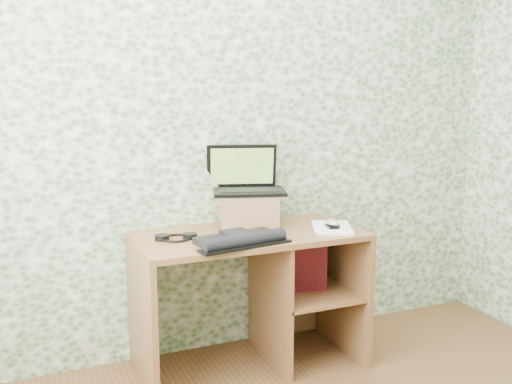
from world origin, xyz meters
name	(u,v)px	position (x,y,z in m)	size (l,w,h in m)	color
wall_back	(228,125)	(0.00, 1.75, 1.30)	(3.50, 3.50, 0.00)	white
desk	(260,278)	(0.08, 1.47, 0.48)	(1.20, 0.60, 0.75)	brown
riser	(249,210)	(0.06, 1.58, 0.84)	(0.31, 0.26, 0.19)	olive
laptop	(246,181)	(0.06, 1.63, 1.00)	(0.45, 0.38, 0.26)	black
keyboard	(241,239)	(-0.12, 1.25, 0.77)	(0.49, 0.31, 0.07)	black
headphones	(176,237)	(-0.39, 1.46, 0.76)	(0.21, 0.18, 0.03)	black
notepad	(332,228)	(0.45, 1.34, 0.76)	(0.21, 0.29, 0.01)	white
mouse	(332,224)	(0.44, 1.32, 0.78)	(0.06, 0.10, 0.03)	silver
pen	(336,223)	(0.50, 1.38, 0.77)	(0.01, 0.01, 0.14)	black
red_box	(302,262)	(0.32, 1.44, 0.55)	(0.27, 0.09, 0.33)	maroon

